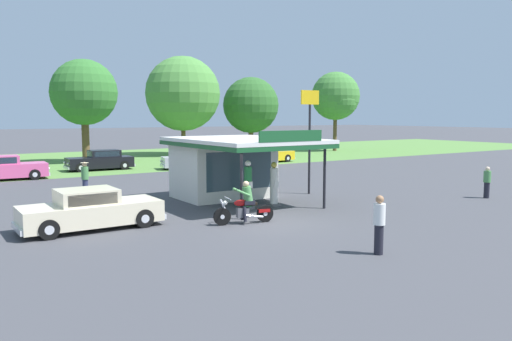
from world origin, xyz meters
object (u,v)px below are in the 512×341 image
gas_pump_nearside (248,187)px  bystander_chatting_near_pumps (85,178)px  parked_car_back_row_far_right (265,155)px  featured_classic_sedan (91,210)px  bystander_strolling_foreground (379,223)px  roadside_pole_sign (310,124)px  bystander_standing_back_lot (487,182)px  motorcycle_with_rider (245,206)px  parked_car_back_row_centre_right (197,160)px  gas_pump_offside (274,186)px  parked_car_back_row_right (101,161)px  parked_car_back_row_centre_left (1,169)px

gas_pump_nearside → bystander_chatting_near_pumps: 8.55m
parked_car_back_row_far_right → featured_classic_sedan: bearing=-137.7°
bystander_strolling_foreground → roadside_pole_sign: roadside_pole_sign is taller
bystander_strolling_foreground → bystander_standing_back_lot: (11.84, 4.18, -0.11)m
motorcycle_with_rider → parked_car_back_row_centre_right: bearing=68.3°
gas_pump_offside → featured_classic_sedan: gas_pump_offside is taller
bystander_strolling_foreground → gas_pump_nearside: bearing=84.8°
gas_pump_offside → roadside_pole_sign: (3.48, 1.82, 2.64)m
gas_pump_nearside → bystander_strolling_foreground: (-0.74, -8.11, -0.05)m
featured_classic_sedan → gas_pump_offside: bearing=1.8°
bystander_chatting_near_pumps → bystander_strolling_foreground: 15.67m
motorcycle_with_rider → featured_classic_sedan: bearing=155.6°
featured_classic_sedan → parked_car_back_row_right: size_ratio=1.02×
motorcycle_with_rider → parked_car_back_row_centre_right: motorcycle_with_rider is taller
bystander_standing_back_lot → roadside_pole_sign: size_ratio=0.29×
bystander_chatting_near_pumps → parked_car_back_row_centre_left: bearing=105.0°
featured_classic_sedan → bystander_standing_back_lot: (17.78, -3.69, 0.14)m
gas_pump_nearside → bystander_chatting_near_pumps: (-4.94, 6.98, -0.03)m
parked_car_back_row_centre_left → bystander_standing_back_lot: 27.56m
parked_car_back_row_far_right → bystander_standing_back_lot: (-1.61, -21.30, 0.12)m
gas_pump_offside → featured_classic_sedan: 8.04m
parked_car_back_row_centre_right → parked_car_back_row_far_right: bearing=9.8°
parked_car_back_row_centre_right → bystander_strolling_foreground: size_ratio=3.13×
parked_car_back_row_centre_right → bystander_standing_back_lot: bystander_standing_back_lot is taller
parked_car_back_row_right → bystander_standing_back_lot: size_ratio=3.19×
bystander_strolling_foreground → featured_classic_sedan: bearing=127.1°
parked_car_back_row_centre_left → bystander_standing_back_lot: bystander_standing_back_lot is taller
gas_pump_offside → featured_classic_sedan: bearing=-178.2°
parked_car_back_row_right → bystander_chatting_near_pumps: bystander_chatting_near_pumps is taller
parked_car_back_row_centre_right → bystander_chatting_near_pumps: bystander_chatting_near_pumps is taller
featured_classic_sedan → bystander_standing_back_lot: bearing=-11.7°
motorcycle_with_rider → roadside_pole_sign: (6.55, 4.32, 2.86)m
bystander_strolling_foreground → gas_pump_offside: bearing=75.6°
parked_car_back_row_centre_right → bystander_standing_back_lot: 20.80m
gas_pump_nearside → featured_classic_sedan: gas_pump_nearside is taller
gas_pump_nearside → parked_car_back_row_centre_right: (5.69, 16.15, -0.28)m
bystander_strolling_foreground → bystander_standing_back_lot: size_ratio=1.12×
motorcycle_with_rider → parked_car_back_row_centre_left: motorcycle_with_rider is taller
motorcycle_with_rider → parked_car_back_row_far_right: motorcycle_with_rider is taller
gas_pump_offside → motorcycle_with_rider: (-3.07, -2.49, -0.23)m
gas_pump_offside → parked_car_back_row_centre_left: size_ratio=0.36×
gas_pump_nearside → gas_pump_offside: bearing=-0.0°
gas_pump_offside → featured_classic_sedan: size_ratio=0.39×
parked_car_back_row_centre_left → bystander_standing_back_lot: size_ratio=3.54×
parked_car_back_row_right → bystander_strolling_foreground: size_ratio=2.84×
parked_car_back_row_centre_left → bystander_chatting_near_pumps: 9.78m
parked_car_back_row_far_right → bystander_chatting_near_pumps: bystander_chatting_near_pumps is taller
gas_pump_nearside → featured_classic_sedan: size_ratio=0.42×
gas_pump_nearside → parked_car_back_row_far_right: (12.71, 17.36, -0.28)m
parked_car_back_row_far_right → parked_car_back_row_centre_left: (-20.18, -0.94, 0.04)m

